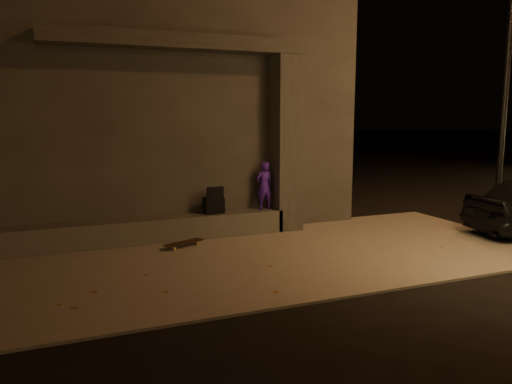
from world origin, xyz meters
name	(u,v)px	position (x,y,z in m)	size (l,w,h in m)	color
ground	(292,301)	(0.00, 0.00, 0.00)	(120.00, 120.00, 0.00)	black
sidewalk	(240,260)	(0.00, 2.00, 0.02)	(11.00, 4.40, 0.04)	slate
building	(133,108)	(-1.00, 6.49, 2.61)	(9.00, 5.10, 5.22)	#373432
ledge	(133,231)	(-1.50, 3.75, 0.27)	(6.00, 0.55, 0.45)	#4C4A45
column	(286,144)	(1.70, 3.75, 1.84)	(0.55, 0.55, 3.60)	#373432
canopy	(180,42)	(-0.50, 3.80, 3.78)	(5.00, 0.70, 0.28)	#373432
skateboarder	(264,186)	(1.20, 3.75, 0.99)	(0.36, 0.24, 0.99)	#471CB8
backpack	(214,204)	(0.10, 3.75, 0.68)	(0.40, 0.27, 0.55)	black
skateboard	(184,243)	(-0.68, 3.10, 0.11)	(0.81, 0.50, 0.09)	black
street_lamp_2	(509,41)	(7.58, 3.59, 4.20)	(0.36, 0.36, 7.42)	black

